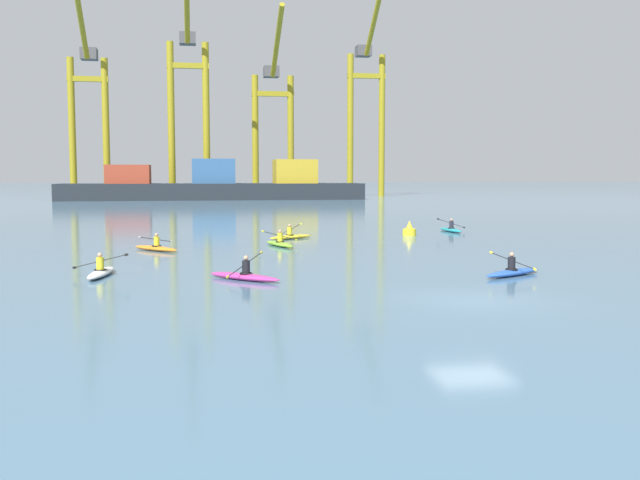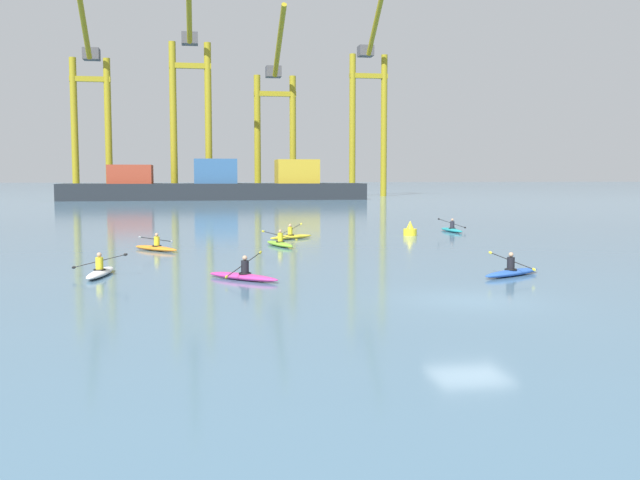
{
  "view_description": "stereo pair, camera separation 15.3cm",
  "coord_description": "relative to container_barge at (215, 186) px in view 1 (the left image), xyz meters",
  "views": [
    {
      "loc": [
        -8.8,
        -21.67,
        3.99
      ],
      "look_at": [
        -2.21,
        15.59,
        0.6
      ],
      "focal_mm": 40.53,
      "sensor_mm": 36.0,
      "label": 1
    },
    {
      "loc": [
        -8.65,
        -21.7,
        3.99
      ],
      "look_at": [
        -2.21,
        15.59,
        0.6
      ],
      "focal_mm": 40.53,
      "sensor_mm": 36.0,
      "label": 2
    }
  ],
  "objects": [
    {
      "name": "gantry_crane_west_mid",
      "position": [
        -4.17,
        6.3,
        16.07
      ],
      "size": [
        7.14,
        19.18,
        38.22
      ],
      "color": "olive",
      "rests_on": "ground"
    },
    {
      "name": "kayak_blue",
      "position": [
        8.77,
        -93.7,
        -2.08
      ],
      "size": [
        3.23,
        2.25,
        0.95
      ],
      "color": "#2856B2",
      "rests_on": "ground"
    },
    {
      "name": "kayak_magenta",
      "position": [
        -1.86,
        -93.02,
        -2.08
      ],
      "size": [
        2.83,
        2.82,
        1.06
      ],
      "color": "#C13384",
      "rests_on": "ground"
    },
    {
      "name": "kayak_orange",
      "position": [
        -5.73,
        -81.4,
        -2.08
      ],
      "size": [
        2.68,
        2.97,
        0.95
      ],
      "color": "orange",
      "rests_on": "ground"
    },
    {
      "name": "gantry_crane_west",
      "position": [
        -21.26,
        10.78,
        14.18
      ],
      "size": [
        6.85,
        15.1,
        33.62
      ],
      "color": "olive",
      "rests_on": "ground"
    },
    {
      "name": "gantry_crane_east",
      "position": [
        29.11,
        14.56,
        15.92
      ],
      "size": [
        7.38,
        16.62,
        38.04
      ],
      "color": "olive",
      "rests_on": "ground"
    },
    {
      "name": "kayak_white",
      "position": [
        -7.4,
        -90.94,
        -2.08
      ],
      "size": [
        2.22,
        3.45,
        0.95
      ],
      "color": "silver",
      "rests_on": "ground"
    },
    {
      "name": "ground_plane",
      "position": [
        5.03,
        -98.77,
        -2.25
      ],
      "size": [
        800.0,
        800.0,
        0.0
      ],
      "primitive_type": "plane",
      "color": "#476B84"
    },
    {
      "name": "container_barge",
      "position": [
        0.0,
        0.0,
        0.0
      ],
      "size": [
        49.34,
        8.61,
        6.68
      ],
      "color": "#1E2328",
      "rests_on": "ground"
    },
    {
      "name": "channel_buoy",
      "position": [
        10.43,
        -74.34,
        -1.89
      ],
      "size": [
        0.9,
        0.9,
        1.0
      ],
      "color": "yellow",
      "rests_on": "ground"
    },
    {
      "name": "kayak_yellow",
      "position": [
        2.29,
        -75.58,
        -2.08
      ],
      "size": [
        3.17,
        2.37,
        1.08
      ],
      "color": "yellow",
      "rests_on": "ground"
    },
    {
      "name": "gantry_crane_east_mid",
      "position": [
        11.12,
        13.06,
        13.51
      ],
      "size": [
        7.78,
        18.62,
        32.15
      ],
      "color": "olive",
      "rests_on": "ground"
    },
    {
      "name": "kayak_teal",
      "position": [
        14.28,
        -71.78,
        -2.08
      ],
      "size": [
        2.2,
        3.43,
        1.01
      ],
      "color": "teal",
      "rests_on": "ground"
    },
    {
      "name": "kayak_lime",
      "position": [
        1.04,
        -80.12,
        -2.08
      ],
      "size": [
        2.15,
        3.43,
        0.96
      ],
      "color": "#7ABC2D",
      "rests_on": "ground"
    }
  ]
}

